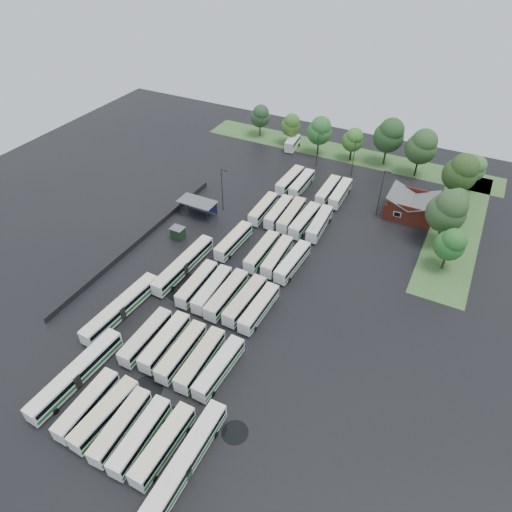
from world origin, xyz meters
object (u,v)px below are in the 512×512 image
at_px(artic_bus_west_a, 76,374).
at_px(artic_bus_east, 185,463).
at_px(brick_building, 411,208).
at_px(minibus, 292,143).

relative_size(artic_bus_west_a, artic_bus_east, 0.99).
relative_size(brick_building, artic_bus_east, 0.60).
bearing_deg(brick_building, minibus, 153.20).
distance_m(brick_building, minibus, 40.29).
bearing_deg(minibus, brick_building, -32.82).
height_order(brick_building, minibus, brick_building).
xyz_separation_m(brick_building, artic_bus_west_a, (-33.16, -65.66, -0.17)).
bearing_deg(minibus, artic_bus_west_a, -94.11).
xyz_separation_m(artic_bus_west_a, artic_bus_east, (21.21, -3.67, 0.03)).
bearing_deg(artic_bus_east, minibus, 104.49).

